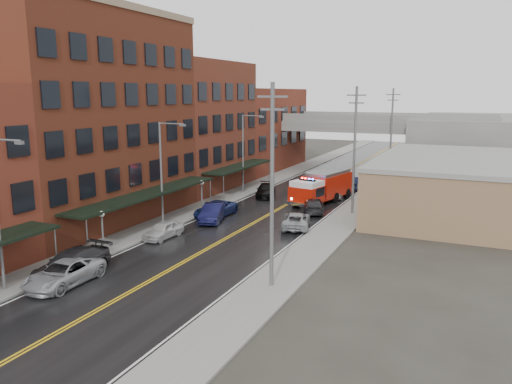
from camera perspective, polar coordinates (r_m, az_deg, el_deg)
The scene contains 31 objects.
road at distance 46.16m, azimuth 0.70°, elevation -3.03°, with size 11.00×160.00×0.02m, color black.
sidewalk_left at distance 49.44m, azimuth -7.07°, elevation -2.07°, with size 3.00×160.00×0.15m, color slate.
sidewalk_right at distance 43.82m, azimuth 9.49°, elevation -3.88°, with size 3.00×160.00×0.15m, color slate.
curb_left at distance 48.62m, azimuth -5.41°, elevation -2.26°, with size 0.30×160.00×0.15m, color gray.
curb_right at distance 44.25m, azimuth 7.43°, elevation -3.67°, with size 0.30×160.00×0.15m, color gray.
brick_building_b at distance 46.23m, azimuth -18.37°, elevation 7.72°, with size 9.00×20.00×18.00m, color #4D1F14.
brick_building_c at distance 60.34m, azimuth -6.92°, elevation 7.47°, with size 9.00×15.00×15.00m, color maroon.
brick_building_far at distance 75.91m, azimuth 0.02°, elevation 7.18°, with size 9.00×20.00×12.00m, color maroon.
tan_building at distance 51.77m, azimuth 21.85°, elevation 0.54°, with size 14.00×22.00×5.00m, color #8E664C.
right_far_block at distance 81.29m, azimuth 24.43°, elevation 5.03°, with size 18.00×30.00×8.00m, color slate.
awning_1 at distance 43.27m, azimuth -12.21°, elevation -0.21°, with size 2.60×18.00×3.09m.
awning_2 at distance 58.03m, azimuth -1.89°, elevation 2.91°, with size 2.60×13.00×3.09m.
globe_lamp_1 at distance 37.46m, azimuth -17.19°, elevation -3.30°, with size 0.44×0.44×3.12m.
globe_lamp_2 at distance 48.52m, azimuth -6.23°, elevation 0.40°, with size 0.44×0.44×3.12m.
street_lamp_1 at distance 43.15m, azimuth -10.53°, elevation 2.79°, with size 2.64×0.22×9.00m.
street_lamp_2 at distance 56.89m, azimuth -1.28°, elevation 4.98°, with size 2.64×0.22×9.00m.
utility_pole_0 at distance 28.56m, azimuth 1.84°, elevation 0.98°, with size 1.80×0.24×12.00m.
utility_pole_1 at distance 47.48m, azimuth 11.20°, elevation 4.89°, with size 1.80×0.24×12.00m.
utility_pole_2 at distance 67.03m, azimuth 15.20°, elevation 6.51°, with size 1.80×0.24×12.00m.
overpass at distance 75.33m, azimuth 10.63°, elevation 6.95°, with size 40.00×10.00×7.50m.
fire_truck at distance 52.90m, azimuth 7.48°, elevation 0.64°, with size 4.92×9.17×3.21m.
parked_car_left_2 at distance 32.54m, azimuth -21.07°, elevation -8.66°, with size 2.44×5.29×1.47m, color #9EA0A5.
parked_car_left_3 at distance 33.80m, azimuth -20.36°, elevation -7.70°, with size 2.32×5.72×1.66m, color #252527.
parked_car_left_4 at distance 40.52m, azimuth -10.55°, elevation -4.28°, with size 1.60×3.97×1.35m, color silver.
parked_car_left_5 at distance 45.11m, azimuth -4.94°, elevation -2.38°, with size 1.68×4.83×1.59m, color #0E0F34.
parked_car_left_6 at distance 46.78m, azimuth -4.64°, elevation -1.98°, with size 2.39×5.18×1.44m, color navy.
parked_car_left_7 at distance 55.64m, azimuth 1.12°, elevation 0.18°, with size 2.00×4.93×1.43m, color black.
parked_car_right_0 at distance 42.95m, azimuth 4.60°, elevation -3.24°, with size 2.25×4.88×1.36m, color #919498.
parked_car_right_1 at distance 48.59m, azimuth 6.59°, elevation -1.56°, with size 1.91×4.71×1.37m, color #252527.
parked_car_right_2 at distance 55.66m, azimuth 9.22°, elevation 0.03°, with size 1.66×4.12×1.40m, color #B7B7B7.
parked_car_right_3 at distance 61.24m, azimuth 11.22°, elevation 1.04°, with size 1.63×4.67×1.54m, color black.
Camera 1 is at (17.98, -10.96, 11.40)m, focal length 35.00 mm.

